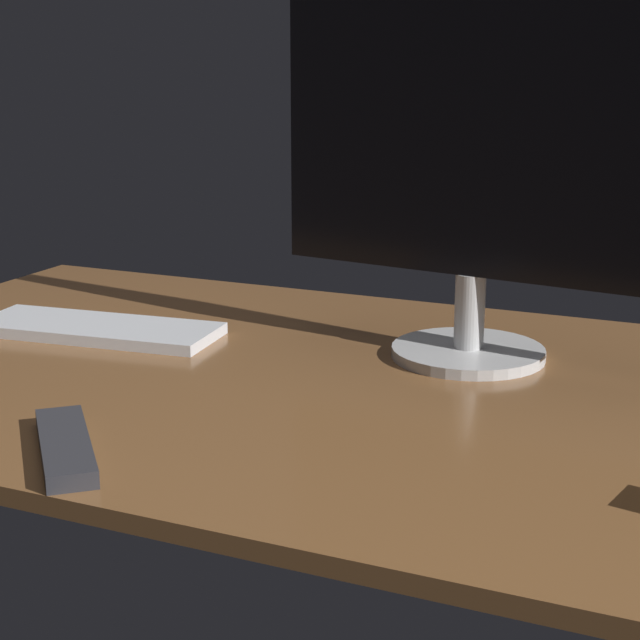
{
  "coord_description": "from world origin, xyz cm",
  "views": [
    {
      "loc": [
        50.31,
        -110.57,
        41.59
      ],
      "look_at": [
        -0.48,
        4.36,
        8.0
      ],
      "focal_mm": 57.61,
      "sensor_mm": 36.0,
      "label": 1
    }
  ],
  "objects": [
    {
      "name": "keyboard",
      "position": [
        -35.33,
        4.92,
        2.79
      ],
      "size": [
        35.87,
        16.12,
        1.58
      ],
      "primitive_type": "cube",
      "rotation": [
        0.0,
        0.0,
        0.11
      ],
      "color": "silver",
      "rests_on": "desk"
    },
    {
      "name": "desk",
      "position": [
        0.0,
        0.0,
        1.0
      ],
      "size": [
        140.0,
        84.0,
        2.0
      ],
      "primitive_type": "cube",
      "color": "brown",
      "rests_on": "ground"
    },
    {
      "name": "tv_remote",
      "position": [
        -11.71,
        -33.3,
        2.91
      ],
      "size": [
        16.19,
        17.39,
        1.81
      ],
      "primitive_type": "cube",
      "rotation": [
        0.0,
        0.0,
        -0.85
      ],
      "color": "#2D2D33",
      "rests_on": "desk"
    },
    {
      "name": "monitor",
      "position": [
        15.97,
        15.26,
        28.1
      ],
      "size": [
        52.98,
        20.08,
        46.83
      ],
      "rotation": [
        0.0,
        0.0,
        -0.13
      ],
      "color": "silver",
      "rests_on": "desk"
    }
  ]
}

